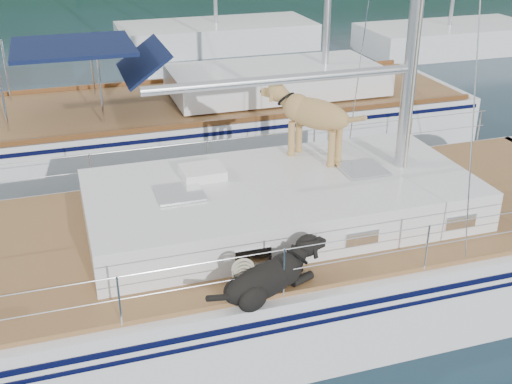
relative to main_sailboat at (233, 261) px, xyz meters
name	(u,v)px	position (x,y,z in m)	size (l,w,h in m)	color
ground	(227,303)	(-0.10, 0.00, -0.68)	(120.00, 120.00, 0.00)	black
main_sailboat	(233,261)	(0.00, 0.00, 0.00)	(12.00, 4.08, 14.01)	white
neighbor_sailboat	(231,118)	(1.70, 6.14, -0.06)	(11.00, 3.50, 13.30)	white
bg_boat_center	(216,36)	(3.90, 16.00, -0.23)	(7.20, 3.00, 11.65)	white
bg_boat_east	(448,39)	(11.90, 13.00, -0.23)	(6.40, 3.00, 11.65)	white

